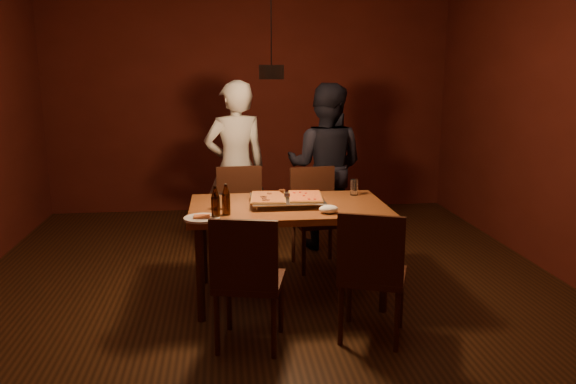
{
  "coord_description": "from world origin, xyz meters",
  "views": [
    {
      "loc": [
        -0.36,
        -4.09,
        1.77
      ],
      "look_at": [
        0.13,
        0.08,
        0.85
      ],
      "focal_mm": 35.0,
      "sensor_mm": 36.0,
      "label": 1
    }
  ],
  "objects": [
    {
      "name": "dining_table",
      "position": [
        0.13,
        0.08,
        0.68
      ],
      "size": [
        1.5,
        0.9,
        0.75
      ],
      "color": "brown",
      "rests_on": "floor"
    },
    {
      "name": "chair_far_right",
      "position": [
        0.46,
        0.8,
        0.54
      ],
      "size": [
        0.47,
        0.47,
        0.49
      ],
      "rotation": [
        0.0,
        0.0,
        3.27
      ],
      "color": "#38190F",
      "rests_on": "floor"
    },
    {
      "name": "plate_slice",
      "position": [
        -0.52,
        -0.28,
        0.76
      ],
      "size": [
        0.25,
        0.25,
        0.03
      ],
      "color": "white",
      "rests_on": "dining_table"
    },
    {
      "name": "pizza_meat",
      "position": [
        -0.02,
        0.11,
        0.81
      ],
      "size": [
        0.3,
        0.44,
        0.02
      ],
      "primitive_type": "cube",
      "rotation": [
        0.0,
        0.0,
        -0.09
      ],
      "color": "maroon",
      "rests_on": "pizza_tray"
    },
    {
      "name": "napkin",
      "position": [
        0.39,
        -0.21,
        0.78
      ],
      "size": [
        0.14,
        0.11,
        0.06
      ],
      "primitive_type": "ellipsoid",
      "color": "white",
      "rests_on": "dining_table"
    },
    {
      "name": "chair_far_left",
      "position": [
        -0.21,
        0.92,
        0.54
      ],
      "size": [
        0.45,
        0.45,
        0.49
      ],
      "rotation": [
        0.0,
        0.0,
        3.21
      ],
      "color": "#38190F",
      "rests_on": "floor"
    },
    {
      "name": "diner_dark",
      "position": [
        0.65,
        1.33,
        0.82
      ],
      "size": [
        0.97,
        0.87,
        1.64
      ],
      "primitive_type": "imported",
      "rotation": [
        0.0,
        0.0,
        2.76
      ],
      "color": "black",
      "rests_on": "floor"
    },
    {
      "name": "pizza_tray",
      "position": [
        0.12,
        0.1,
        0.77
      ],
      "size": [
        0.57,
        0.47,
        0.05
      ],
      "primitive_type": "cube",
      "rotation": [
        0.0,
        0.0,
        0.04
      ],
      "color": "silver",
      "rests_on": "dining_table"
    },
    {
      "name": "room_shell",
      "position": [
        0.0,
        0.0,
        1.4
      ],
      "size": [
        6.0,
        6.0,
        6.0
      ],
      "color": "#3A200F",
      "rests_on": "ground"
    },
    {
      "name": "beer_bottle_a",
      "position": [
        -0.42,
        -0.27,
        0.87
      ],
      "size": [
        0.06,
        0.06,
        0.23
      ],
      "color": "black",
      "rests_on": "dining_table"
    },
    {
      "name": "pendant_lamp",
      "position": [
        0.0,
        0.0,
        1.76
      ],
      "size": [
        0.18,
        0.18,
        1.1
      ],
      "color": "black",
      "rests_on": "ceiling"
    },
    {
      "name": "water_glass_right",
      "position": [
        0.71,
        0.35,
        0.82
      ],
      "size": [
        0.06,
        0.06,
        0.13
      ],
      "primitive_type": "cylinder",
      "color": "silver",
      "rests_on": "dining_table"
    },
    {
      "name": "spatula",
      "position": [
        0.12,
        0.13,
        0.81
      ],
      "size": [
        0.13,
        0.25,
        0.04
      ],
      "primitive_type": null,
      "rotation": [
        0.0,
        0.0,
        0.18
      ],
      "color": "silver",
      "rests_on": "pizza_tray"
    },
    {
      "name": "water_glass_left",
      "position": [
        -0.39,
        0.01,
        0.81
      ],
      "size": [
        0.07,
        0.07,
        0.11
      ],
      "primitive_type": "cylinder",
      "color": "silver",
      "rests_on": "dining_table"
    },
    {
      "name": "chair_near_left",
      "position": [
        -0.23,
        -0.75,
        0.54
      ],
      "size": [
        0.5,
        0.5,
        0.49
      ],
      "rotation": [
        0.0,
        0.0,
        -0.23
      ],
      "color": "#38190F",
      "rests_on": "floor"
    },
    {
      "name": "chair_near_right",
      "position": [
        0.58,
        -0.74,
        0.54
      ],
      "size": [
        0.55,
        0.55,
        0.49
      ],
      "rotation": [
        0.0,
        0.0,
        -0.38
      ],
      "color": "#38190F",
      "rests_on": "floor"
    },
    {
      "name": "diner_white",
      "position": [
        -0.24,
        1.3,
        0.84
      ],
      "size": [
        0.69,
        0.54,
        1.67
      ],
      "primitive_type": "imported",
      "rotation": [
        0.0,
        0.0,
        3.4
      ],
      "color": "silver",
      "rests_on": "floor"
    },
    {
      "name": "beer_bottle_b",
      "position": [
        -0.35,
        -0.17,
        0.86
      ],
      "size": [
        0.06,
        0.06,
        0.23
      ],
      "color": "black",
      "rests_on": "dining_table"
    },
    {
      "name": "pizza_cheese",
      "position": [
        0.27,
        0.11,
        0.81
      ],
      "size": [
        0.29,
        0.42,
        0.02
      ],
      "primitive_type": "cube",
      "rotation": [
        0.0,
        0.0,
        -0.1
      ],
      "color": "gold",
      "rests_on": "pizza_tray"
    }
  ]
}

